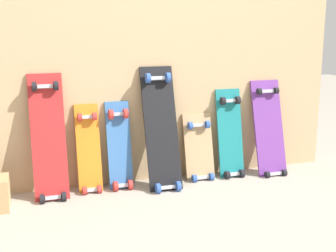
{
  "coord_description": "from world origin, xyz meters",
  "views": [
    {
      "loc": [
        -1.01,
        -3.13,
        1.13
      ],
      "look_at": [
        0.0,
        -0.07,
        0.43
      ],
      "focal_mm": 49.27,
      "sensor_mm": 36.0,
      "label": 1
    }
  ],
  "objects_px": {
    "skateboard_black": "(162,133)",
    "skateboard_natural": "(199,151)",
    "skateboard_red": "(49,142)",
    "skateboard_purple": "(269,132)",
    "skateboard_teal": "(230,137)",
    "skateboard_blue": "(120,150)",
    "skateboard_orange": "(89,153)"
  },
  "relations": [
    {
      "from": "skateboard_blue",
      "to": "skateboard_teal",
      "type": "relative_size",
      "value": 0.92
    },
    {
      "from": "skateboard_red",
      "to": "skateboard_teal",
      "type": "relative_size",
      "value": 1.22
    },
    {
      "from": "skateboard_red",
      "to": "skateboard_orange",
      "type": "distance_m",
      "value": 0.29
    },
    {
      "from": "skateboard_orange",
      "to": "skateboard_blue",
      "type": "relative_size",
      "value": 1.0
    },
    {
      "from": "skateboard_blue",
      "to": "skateboard_teal",
      "type": "distance_m",
      "value": 0.86
    },
    {
      "from": "skateboard_orange",
      "to": "skateboard_purple",
      "type": "distance_m",
      "value": 1.39
    },
    {
      "from": "skateboard_red",
      "to": "skateboard_teal",
      "type": "bearing_deg",
      "value": 1.52
    },
    {
      "from": "skateboard_orange",
      "to": "skateboard_teal",
      "type": "relative_size",
      "value": 0.92
    },
    {
      "from": "skateboard_red",
      "to": "skateboard_natural",
      "type": "bearing_deg",
      "value": 2.03
    },
    {
      "from": "skateboard_red",
      "to": "skateboard_black",
      "type": "xyz_separation_m",
      "value": [
        0.77,
        -0.03,
        0.01
      ]
    },
    {
      "from": "skateboard_red",
      "to": "skateboard_teal",
      "type": "height_order",
      "value": "skateboard_red"
    },
    {
      "from": "skateboard_purple",
      "to": "skateboard_teal",
      "type": "bearing_deg",
      "value": 173.33
    },
    {
      "from": "skateboard_black",
      "to": "skateboard_natural",
      "type": "bearing_deg",
      "value": 12.59
    },
    {
      "from": "skateboard_red",
      "to": "skateboard_purple",
      "type": "xyz_separation_m",
      "value": [
        1.66,
        -0.0,
        -0.06
      ]
    },
    {
      "from": "skateboard_red",
      "to": "skateboard_black",
      "type": "relative_size",
      "value": 0.98
    },
    {
      "from": "skateboard_red",
      "to": "skateboard_purple",
      "type": "distance_m",
      "value": 1.66
    },
    {
      "from": "skateboard_natural",
      "to": "skateboard_teal",
      "type": "xyz_separation_m",
      "value": [
        0.25,
        -0.0,
        0.09
      ]
    },
    {
      "from": "skateboard_red",
      "to": "skateboard_natural",
      "type": "xyz_separation_m",
      "value": [
        1.09,
        0.04,
        -0.17
      ]
    },
    {
      "from": "skateboard_purple",
      "to": "skateboard_orange",
      "type": "bearing_deg",
      "value": 178.42
    },
    {
      "from": "skateboard_red",
      "to": "skateboard_purple",
      "type": "bearing_deg",
      "value": -0.03
    },
    {
      "from": "skateboard_natural",
      "to": "skateboard_teal",
      "type": "relative_size",
      "value": 0.77
    },
    {
      "from": "skateboard_natural",
      "to": "skateboard_purple",
      "type": "distance_m",
      "value": 0.58
    },
    {
      "from": "skateboard_teal",
      "to": "skateboard_purple",
      "type": "distance_m",
      "value": 0.32
    },
    {
      "from": "skateboard_black",
      "to": "skateboard_orange",
      "type": "bearing_deg",
      "value": 172.16
    },
    {
      "from": "skateboard_blue",
      "to": "skateboard_purple",
      "type": "xyz_separation_m",
      "value": [
        1.18,
        -0.04,
        0.05
      ]
    },
    {
      "from": "skateboard_orange",
      "to": "skateboard_black",
      "type": "distance_m",
      "value": 0.53
    },
    {
      "from": "skateboard_black",
      "to": "skateboard_natural",
      "type": "relative_size",
      "value": 1.64
    },
    {
      "from": "skateboard_blue",
      "to": "skateboard_purple",
      "type": "distance_m",
      "value": 1.18
    },
    {
      "from": "skateboard_blue",
      "to": "skateboard_red",
      "type": "bearing_deg",
      "value": -175.74
    },
    {
      "from": "skateboard_red",
      "to": "skateboard_purple",
      "type": "height_order",
      "value": "skateboard_red"
    },
    {
      "from": "skateboard_black",
      "to": "skateboard_natural",
      "type": "height_order",
      "value": "skateboard_black"
    },
    {
      "from": "skateboard_red",
      "to": "skateboard_orange",
      "type": "relative_size",
      "value": 1.32
    }
  ]
}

